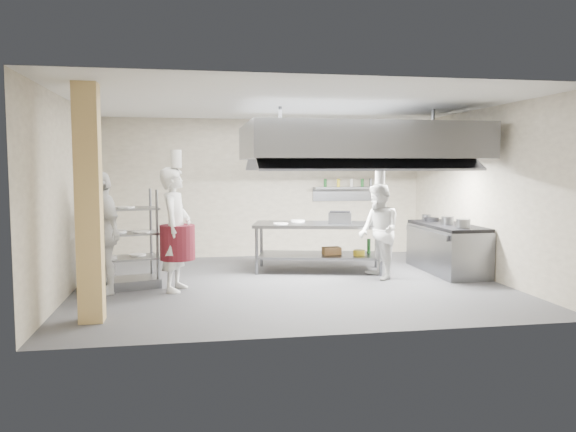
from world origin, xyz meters
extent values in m
plane|color=#2B2B2D|center=(0.00, 0.00, 0.00)|extent=(7.00, 7.00, 0.00)
plane|color=silver|center=(0.00, 0.00, 3.00)|extent=(7.00, 7.00, 0.00)
plane|color=gray|center=(0.00, 3.00, 1.50)|extent=(7.00, 0.00, 7.00)
plane|color=gray|center=(-3.50, 0.00, 1.50)|extent=(0.00, 6.00, 6.00)
plane|color=gray|center=(3.50, 0.00, 1.50)|extent=(0.00, 6.00, 6.00)
cube|color=tan|center=(-2.90, -1.90, 1.50)|extent=(0.30, 0.30, 3.00)
cube|color=slate|center=(1.30, 0.40, 2.40)|extent=(4.00, 2.50, 0.60)
cube|color=white|center=(0.40, 0.40, 2.08)|extent=(1.60, 0.12, 0.04)
cube|color=white|center=(2.20, 0.40, 2.08)|extent=(1.60, 0.12, 0.04)
cube|color=slate|center=(1.80, 2.84, 1.50)|extent=(1.50, 0.28, 0.04)
cube|color=slate|center=(0.73, 1.00, 0.88)|extent=(2.58, 1.52, 0.06)
cube|color=slate|center=(0.73, 1.00, 0.30)|extent=(2.37, 1.38, 0.04)
cube|color=slate|center=(3.08, 0.50, 0.42)|extent=(0.80, 2.00, 0.84)
cube|color=black|center=(3.08, 0.50, 0.87)|extent=(0.78, 1.96, 0.06)
imported|color=white|center=(-1.88, -0.27, 0.98)|extent=(0.64, 0.81, 1.96)
imported|color=white|center=(1.60, 0.10, 0.84)|extent=(0.71, 0.87, 1.68)
imported|color=white|center=(-3.00, -0.27, 0.95)|extent=(0.96, 1.19, 1.90)
cube|color=slate|center=(1.11, 0.88, 1.01)|extent=(0.50, 0.43, 0.21)
cube|color=olive|center=(0.96, 0.91, 0.39)|extent=(0.34, 0.25, 0.14)
cylinder|color=gray|center=(3.02, 0.38, 0.98)|extent=(0.22, 0.22, 0.15)
cylinder|color=white|center=(-2.71, 0.09, 0.52)|extent=(0.28, 0.28, 0.05)
camera|label=1|loc=(-1.65, -9.24, 1.96)|focal=35.00mm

